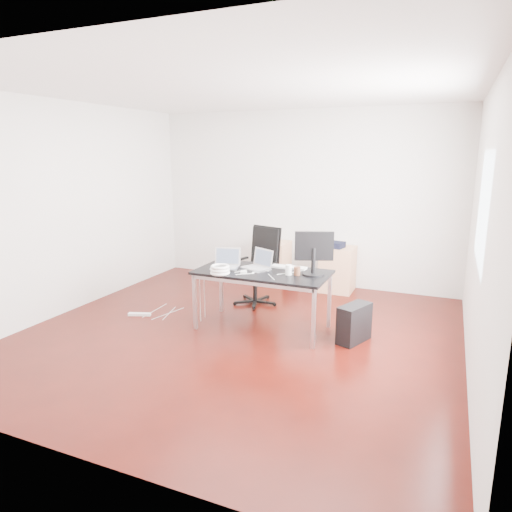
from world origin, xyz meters
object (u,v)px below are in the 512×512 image
at_px(filing_cabinet_left, 273,263).
at_px(filing_cabinet_right, 337,269).
at_px(office_chair, 259,262).
at_px(pc_tower, 354,323).
at_px(desk, 262,275).

relative_size(filing_cabinet_left, filing_cabinet_right, 1.00).
relative_size(office_chair, filing_cabinet_left, 1.54).
distance_m(filing_cabinet_right, pc_tower, 2.00).
bearing_deg(office_chair, pc_tower, -12.79).
xyz_separation_m(filing_cabinet_left, pc_tower, (1.73, -1.89, -0.13)).
xyz_separation_m(office_chair, filing_cabinet_left, (-0.18, 1.02, -0.26)).
height_order(filing_cabinet_left, filing_cabinet_right, same).
bearing_deg(filing_cabinet_left, filing_cabinet_right, 0.00).
xyz_separation_m(desk, pc_tower, (1.13, 0.03, -0.46)).
bearing_deg(filing_cabinet_right, filing_cabinet_left, 180.00).
distance_m(office_chair, pc_tower, 1.82).
distance_m(office_chair, filing_cabinet_right, 1.39).
xyz_separation_m(filing_cabinet_left, filing_cabinet_right, (1.09, 0.00, 0.00)).
relative_size(office_chair, pc_tower, 2.40).
height_order(office_chair, filing_cabinet_right, office_chair).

